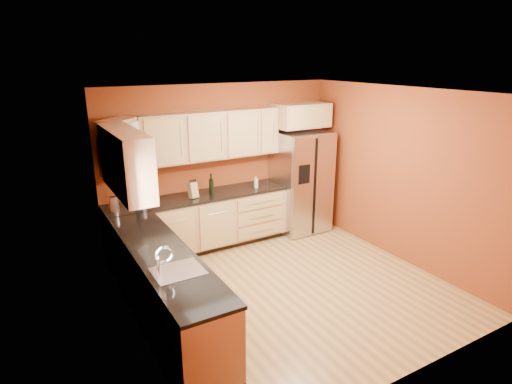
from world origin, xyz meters
TOP-DOWN VIEW (x-y plane):
  - floor at (0.00, 0.00)m, footprint 4.00×4.00m
  - ceiling at (0.00, 0.00)m, footprint 4.00×4.00m
  - wall_back at (0.00, 2.00)m, footprint 4.00×0.04m
  - wall_front at (0.00, -2.00)m, footprint 4.00×0.04m
  - wall_left at (-2.00, 0.00)m, footprint 0.04×4.00m
  - wall_right at (2.00, 0.00)m, footprint 0.04×4.00m
  - base_cabinets_back at (-0.55, 1.70)m, footprint 2.90×0.60m
  - base_cabinets_left at (-1.70, 0.00)m, footprint 0.60×2.80m
  - countertop_back at (-0.55, 1.69)m, footprint 2.90×0.62m
  - countertop_left at (-1.69, 0.00)m, footprint 0.62×2.80m
  - upper_cabinets_back at (-0.25, 1.83)m, footprint 2.30×0.33m
  - upper_cabinets_left at (-1.83, 0.72)m, footprint 0.33×1.35m
  - corner_upper_cabinet at (-1.67, 1.67)m, footprint 0.67×0.67m
  - over_fridge_cabinet at (1.35, 1.70)m, footprint 0.92×0.60m
  - refrigerator at (1.35, 1.62)m, footprint 0.90×0.75m
  - window at (-1.98, -0.50)m, footprint 0.03×0.90m
  - sink_faucet at (-1.69, -0.50)m, footprint 0.50×0.42m
  - canister_left at (-1.85, 1.63)m, footprint 0.16×0.16m
  - canister_right at (-1.44, 1.68)m, footprint 0.13×0.13m
  - wine_bottle_a at (-0.34, 1.66)m, footprint 0.08×0.08m
  - wine_bottle_b at (-1.50, 1.69)m, footprint 0.11×0.11m
  - knife_block at (-0.66, 1.65)m, footprint 0.14×0.13m
  - soap_dispenser at (0.44, 1.61)m, footprint 0.07×0.07m

SIDE VIEW (x-z plane):
  - floor at x=0.00m, z-range 0.00..0.00m
  - base_cabinets_back at x=-0.55m, z-range 0.00..0.88m
  - base_cabinets_left at x=-1.70m, z-range 0.00..0.88m
  - refrigerator at x=1.35m, z-range 0.00..1.78m
  - countertop_back at x=-0.55m, z-range 0.88..0.92m
  - countertop_left at x=-1.69m, z-range 0.88..0.92m
  - soap_dispenser at x=0.44m, z-range 0.92..1.11m
  - canister_right at x=-1.44m, z-range 0.92..1.12m
  - canister_left at x=-1.85m, z-range 0.92..1.13m
  - knife_block at x=-0.66m, z-range 0.92..1.16m
  - sink_faucet at x=-1.69m, z-range 0.92..1.22m
  - wine_bottle_a at x=-0.34m, z-range 0.92..1.26m
  - wine_bottle_b at x=-1.50m, z-range 0.92..1.29m
  - wall_back at x=0.00m, z-range 0.00..2.60m
  - wall_front at x=0.00m, z-range 0.00..2.60m
  - wall_left at x=-2.00m, z-range 0.00..2.60m
  - wall_right at x=2.00m, z-range 0.00..2.60m
  - window at x=-1.98m, z-range 1.05..2.05m
  - upper_cabinets_back at x=-0.25m, z-range 1.45..2.20m
  - upper_cabinets_left at x=-1.83m, z-range 1.45..2.20m
  - corner_upper_cabinet at x=-1.67m, z-range 1.45..2.20m
  - over_fridge_cabinet at x=1.35m, z-range 1.85..2.25m
  - ceiling at x=0.00m, z-range 2.60..2.60m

